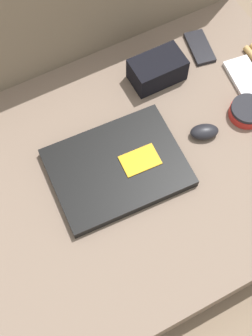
{
  "coord_description": "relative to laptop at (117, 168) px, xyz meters",
  "views": [
    {
      "loc": [
        -0.22,
        -0.42,
        1.14
      ],
      "look_at": [
        0.0,
        0.0,
        0.14
      ],
      "focal_mm": 50.0,
      "sensor_mm": 36.0,
      "label": 1
    }
  ],
  "objects": [
    {
      "name": "ground_plane",
      "position": [
        0.02,
        -0.01,
        -0.13
      ],
      "size": [
        8.0,
        8.0,
        0.0
      ],
      "primitive_type": "plane",
      "color": "#7A6651"
    },
    {
      "name": "couch_seat",
      "position": [
        0.02,
        -0.01,
        -0.07
      ],
      "size": [
        1.08,
        0.72,
        0.12
      ],
      "color": "#7A6656",
      "rests_on": "ground_plane"
    },
    {
      "name": "couch_backrest",
      "position": [
        0.02,
        0.44,
        0.09
      ],
      "size": [
        1.08,
        0.2,
        0.44
      ],
      "color": "#7F705B",
      "rests_on": "ground_plane"
    },
    {
      "name": "laptop",
      "position": [
        0.0,
        0.0,
        0.0
      ],
      "size": [
        0.33,
        0.25,
        0.03
      ],
      "rotation": [
        0.0,
        0.0,
        -0.06
      ],
      "color": "black",
      "rests_on": "couch_seat"
    },
    {
      "name": "computer_mouse",
      "position": [
        0.24,
        -0.01,
        0.0
      ],
      "size": [
        0.08,
        0.06,
        0.03
      ],
      "rotation": [
        0.0,
        0.0,
        -0.35
      ],
      "color": "black",
      "rests_on": "couch_seat"
    },
    {
      "name": "speaker_puck",
      "position": [
        0.36,
        -0.02,
        0.0
      ],
      "size": [
        0.09,
        0.09,
        0.03
      ],
      "color": "red",
      "rests_on": "couch_seat"
    },
    {
      "name": "phone_black",
      "position": [
        0.37,
        0.22,
        -0.01
      ],
      "size": [
        0.07,
        0.12,
        0.01
      ],
      "rotation": [
        0.0,
        0.0,
        -0.19
      ],
      "color": "black",
      "rests_on": "couch_seat"
    },
    {
      "name": "phone_small",
      "position": [
        0.42,
        0.08,
        -0.01
      ],
      "size": [
        0.09,
        0.14,
        0.01
      ],
      "rotation": [
        0.0,
        0.0,
        -0.13
      ],
      "color": "silver",
      "rests_on": "couch_seat"
    },
    {
      "name": "camera_pouch",
      "position": [
        0.22,
        0.19,
        0.02
      ],
      "size": [
        0.14,
        0.08,
        0.07
      ],
      "color": "black",
      "rests_on": "couch_seat"
    }
  ]
}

